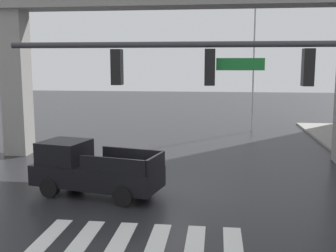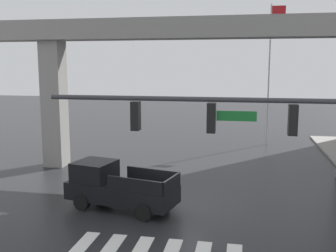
% 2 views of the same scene
% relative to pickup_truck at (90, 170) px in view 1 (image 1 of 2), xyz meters
% --- Properties ---
extents(ground_plane, '(120.00, 120.00, 0.00)m').
position_rel_pickup_truck_xyz_m(ground_plane, '(2.75, 0.43, -0.99)').
color(ground_plane, '#232326').
extents(crosswalk_stripes, '(6.05, 2.80, 0.01)m').
position_rel_pickup_truck_xyz_m(crosswalk_stripes, '(2.75, -4.24, -0.98)').
color(crosswalk_stripes, silver).
rests_on(crosswalk_stripes, ground).
extents(elevated_overpass, '(58.50, 1.88, 9.27)m').
position_rel_pickup_truck_xyz_m(elevated_overpass, '(2.75, 6.72, 6.88)').
color(elevated_overpass, gray).
rests_on(elevated_overpass, ground).
extents(pickup_truck, '(5.40, 2.99, 2.08)m').
position_rel_pickup_truck_xyz_m(pickup_truck, '(0.00, 0.00, 0.00)').
color(pickup_truck, black).
rests_on(pickup_truck, ground).
extents(traffic_signal_mast, '(10.89, 0.32, 6.20)m').
position_rel_pickup_truck_xyz_m(traffic_signal_mast, '(7.13, -5.75, 3.69)').
color(traffic_signal_mast, '#38383D').
rests_on(traffic_signal_mast, ground).
extents(flagpole, '(1.16, 0.12, 11.31)m').
position_rel_pickup_truck_xyz_m(flagpole, '(7.72, 16.33, 5.49)').
color(flagpole, silver).
rests_on(flagpole, ground).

